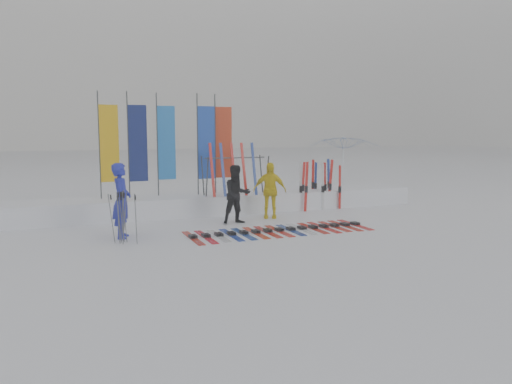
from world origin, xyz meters
name	(u,v)px	position (x,y,z in m)	size (l,w,h in m)	color
ground	(273,241)	(0.00, 0.00, 0.00)	(120.00, 120.00, 0.00)	white
snow_bank	(216,203)	(0.00, 4.60, 0.30)	(14.00, 1.60, 0.60)	white
person_blue	(122,201)	(-3.29, 1.77, 0.93)	(0.68, 0.44, 1.86)	#1D26AD
person_black	(237,194)	(-0.02, 2.51, 0.84)	(0.81, 0.63, 1.67)	black
person_yellow	(270,190)	(1.21, 3.00, 0.85)	(0.99, 0.41, 1.69)	yellow
tent_canopy	(344,166)	(5.84, 6.30, 1.25)	(2.73, 2.78, 2.50)	white
ski_row	(279,230)	(0.64, 1.04, 0.03)	(4.85, 1.70, 0.07)	#AF1C0E
pole_cluster	(122,217)	(-3.35, 1.23, 0.60)	(0.60, 0.58, 1.23)	#595B60
feather_flags	(169,143)	(-1.44, 4.79, 2.24)	(4.20, 0.29, 3.20)	#383A3F
ski_rack	(235,170)	(0.53, 4.20, 1.38)	(2.04, 0.80, 1.23)	#383A3F
upright_skis	(318,185)	(3.50, 4.17, 0.79)	(1.57, 1.02, 1.67)	silver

